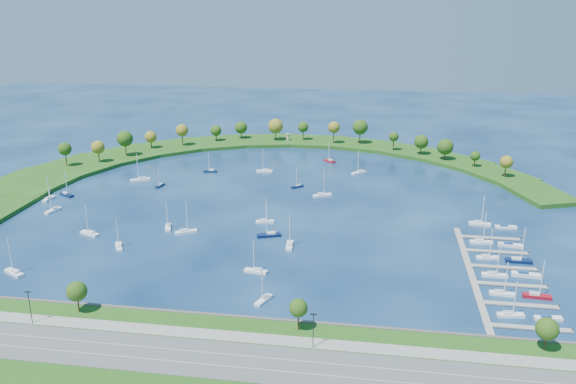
# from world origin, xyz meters

# --- Properties ---
(ground) EXTENTS (700.00, 700.00, 0.00)m
(ground) POSITION_xyz_m (0.00, 0.00, 0.00)
(ground) COLOR #071A3D
(ground) RESTS_ON ground
(south_shoreline) EXTENTS (420.00, 43.10, 11.60)m
(south_shoreline) POSITION_xyz_m (0.03, -122.88, 1.00)
(south_shoreline) COLOR #225115
(south_shoreline) RESTS_ON ground
(breakwater) EXTENTS (286.74, 247.64, 2.00)m
(breakwater) POSITION_xyz_m (-46.33, 48.72, 0.99)
(breakwater) COLOR #225115
(breakwater) RESTS_ON ground
(breakwater_trees) EXTENTS (238.89, 87.06, 15.25)m
(breakwater_trees) POSITION_xyz_m (-12.64, 89.57, 10.69)
(breakwater_trees) COLOR #382314
(breakwater_trees) RESTS_ON breakwater
(harbor_tower) EXTENTS (2.60, 2.60, 4.35)m
(harbor_tower) POSITION_xyz_m (-11.85, 114.62, 4.23)
(harbor_tower) COLOR gray
(harbor_tower) RESTS_ON breakwater
(dock_system) EXTENTS (24.28, 82.00, 1.60)m
(dock_system) POSITION_xyz_m (85.30, -61.00, 0.35)
(dock_system) COLOR gray
(dock_system) RESTS_ON ground
(moored_boat_0) EXTENTS (7.91, 3.79, 11.21)m
(moored_boat_0) POSITION_xyz_m (-0.32, -24.53, 0.88)
(moored_boat_0) COLOR white
(moored_boat_0) RESTS_ON ground
(moored_boat_1) EXTENTS (9.74, 5.63, 13.82)m
(moored_boat_1) POSITION_xyz_m (4.19, -39.01, 0.96)
(moored_boat_1) COLOR #091639
(moored_boat_1) RESTS_ON ground
(moored_boat_2) EXTENTS (4.84, 7.77, 11.08)m
(moored_boat_2) POSITION_xyz_m (11.90, -89.94, 0.88)
(moored_boat_2) COLOR white
(moored_boat_2) RESTS_ON ground
(moored_boat_3) EXTENTS (8.81, 6.23, 12.76)m
(moored_boat_3) POSITION_xyz_m (-75.44, -84.42, 0.93)
(moored_boat_3) COLOR white
(moored_boat_3) RESTS_ON ground
(moored_boat_4) EXTENTS (4.35, 7.91, 11.20)m
(moored_boat_4) POSITION_xyz_m (-38.01, -36.85, 0.88)
(moored_boat_4) COLOR white
(moored_boat_4) RESTS_ON ground
(moored_boat_5) EXTENTS (4.29, 8.40, 11.88)m
(moored_boat_5) POSITION_xyz_m (-94.74, -25.56, 0.90)
(moored_boat_5) COLOR white
(moored_boat_5) RESTS_ON ground
(moored_boat_6) EXTENTS (5.61, 8.05, 11.64)m
(moored_boat_6) POSITION_xyz_m (-49.60, -58.26, 0.90)
(moored_boat_6) COLOR white
(moored_boat_6) RESTS_ON ground
(moored_boat_7) EXTENTS (7.54, 3.27, 10.73)m
(moored_boat_7) POSITION_xyz_m (-43.20, 43.79, 0.87)
(moored_boat_7) COLOR #091639
(moored_boat_7) RESTS_ON ground
(moored_boat_8) EXTENTS (8.32, 5.91, 12.07)m
(moored_boat_8) POSITION_xyz_m (-99.65, -4.74, 0.91)
(moored_boat_8) COLOR #091639
(moored_boat_8) RESTS_ON ground
(moored_boat_9) EXTENTS (3.12, 6.88, 9.77)m
(moored_boat_9) POSITION_xyz_m (-61.06, 15.80, 0.85)
(moored_boat_9) COLOR #091639
(moored_boat_9) RESTS_ON ground
(moored_boat_10) EXTENTS (6.20, 5.87, 9.81)m
(moored_boat_10) POSITION_xyz_m (6.73, 24.66, 0.85)
(moored_boat_10) COLOR #091639
(moored_boat_10) RESTS_ON ground
(moored_boat_11) EXTENTS (8.99, 6.51, 13.09)m
(moored_boat_11) POSITION_xyz_m (20.19, 12.59, 0.94)
(moored_boat_11) COLOR white
(moored_boat_11) RESTS_ON ground
(moored_boat_12) EXTENTS (8.87, 3.22, 12.76)m
(moored_boat_12) POSITION_xyz_m (-14.40, 48.30, 0.93)
(moored_boat_12) COLOR white
(moored_boat_12) RESTS_ON ground
(moored_boat_13) EXTENTS (2.68, 7.85, 11.35)m
(moored_boat_13) POSITION_xyz_m (-105.00, -11.29, 0.89)
(moored_boat_13) COLOR white
(moored_boat_13) RESTS_ON ground
(moored_boat_14) EXTENTS (3.00, 8.59, 12.40)m
(moored_boat_14) POSITION_xyz_m (13.66, -47.62, 0.92)
(moored_boat_14) COLOR white
(moored_boat_14) RESTS_ON ground
(moored_boat_15) EXTENTS (8.63, 6.49, 12.66)m
(moored_boat_15) POSITION_xyz_m (-29.25, -40.59, 0.93)
(moored_boat_15) COLOR white
(moored_boat_15) RESTS_ON ground
(moored_boat_16) EXTENTS (7.24, 6.66, 11.32)m
(moored_boat_16) POSITION_xyz_m (18.52, 74.16, 0.89)
(moored_boat_16) COLOR maroon
(moored_boat_16) RESTS_ON ground
(moored_boat_17) EXTENTS (9.94, 7.48, 14.59)m
(moored_boat_17) POSITION_xyz_m (-74.19, 22.85, 0.99)
(moored_boat_17) COLOR white
(moored_boat_17) RESTS_ON ground
(moored_boat_18) EXTENTS (8.30, 3.53, 11.81)m
(moored_boat_18) POSITION_xyz_m (5.49, -70.71, 0.90)
(moored_boat_18) COLOR white
(moored_boat_18) RESTS_ON ground
(moored_boat_19) EXTENTS (7.93, 7.54, 12.57)m
(moored_boat_19) POSITION_xyz_m (35.93, 53.25, 0.92)
(moored_boat_19) COLOR white
(moored_boat_19) RESTS_ON ground
(moored_boat_20) EXTENTS (8.80, 5.42, 12.53)m
(moored_boat_20) POSITION_xyz_m (-66.37, -48.00, 0.92)
(moored_boat_20) COLOR white
(moored_boat_20) RESTS_ON ground
(docked_boat_0) EXTENTS (8.02, 3.22, 11.46)m
(docked_boat_0) POSITION_xyz_m (85.53, -87.77, 0.89)
(docked_boat_0) COLOR white
(docked_boat_0) RESTS_ON ground
(docked_boat_1) EXTENTS (8.05, 3.18, 1.60)m
(docked_boat_1) POSITION_xyz_m (95.99, -88.09, 0.59)
(docked_boat_1) COLOR white
(docked_boat_1) RESTS_ON ground
(docked_boat_2) EXTENTS (7.93, 2.82, 11.42)m
(docked_boat_2) POSITION_xyz_m (85.53, -74.57, 0.89)
(docked_boat_2) COLOR white
(docked_boat_2) RESTS_ON ground
(docked_boat_3) EXTENTS (8.77, 3.02, 12.67)m
(docked_boat_3) POSITION_xyz_m (96.01, -74.67, 0.93)
(docked_boat_3) COLOR maroon
(docked_boat_3) RESTS_ON ground
(docked_boat_4) EXTENTS (8.40, 2.36, 12.35)m
(docked_boat_4) POSITION_xyz_m (85.51, -61.64, 0.92)
(docked_boat_4) COLOR white
(docked_boat_4) RESTS_ON ground
(docked_boat_5) EXTENTS (9.62, 3.52, 1.92)m
(docked_boat_5) POSITION_xyz_m (95.96, -59.80, 0.71)
(docked_boat_5) COLOR white
(docked_boat_5) RESTS_ON ground
(docked_boat_6) EXTENTS (8.19, 3.36, 11.69)m
(docked_boat_6) POSITION_xyz_m (85.52, -47.41, 0.90)
(docked_boat_6) COLOR white
(docked_boat_6) RESTS_ON ground
(docked_boat_7) EXTENTS (9.23, 2.81, 13.48)m
(docked_boat_7) POSITION_xyz_m (96.00, -48.81, 0.95)
(docked_boat_7) COLOR #091639
(docked_boat_7) RESTS_ON ground
(docked_boat_8) EXTENTS (8.64, 3.00, 12.48)m
(docked_boat_8) POSITION_xyz_m (85.51, -33.43, 0.92)
(docked_boat_8) COLOR white
(docked_boat_8) RESTS_ON ground
(docked_boat_9) EXTENTS (9.31, 3.69, 1.85)m
(docked_boat_9) POSITION_xyz_m (95.97, -34.77, 0.68)
(docked_boat_9) COLOR white
(docked_boat_9) RESTS_ON ground
(docked_boat_10) EXTENTS (8.95, 3.25, 12.87)m
(docked_boat_10) POSITION_xyz_m (87.91, -13.82, 0.93)
(docked_boat_10) COLOR white
(docked_boat_10) RESTS_ON ground
(docked_boat_11) EXTENTS (8.69, 2.93, 1.75)m
(docked_boat_11) POSITION_xyz_m (97.87, -15.94, 0.64)
(docked_boat_11) COLOR white
(docked_boat_11) RESTS_ON ground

